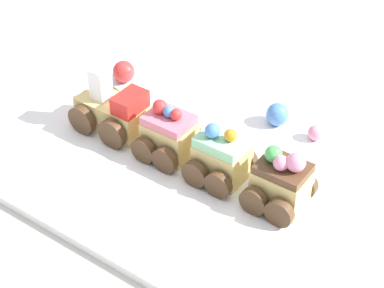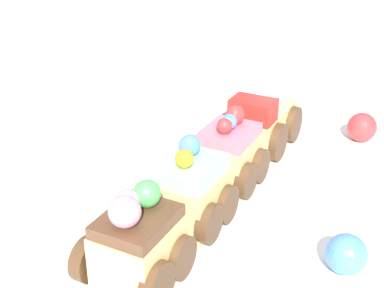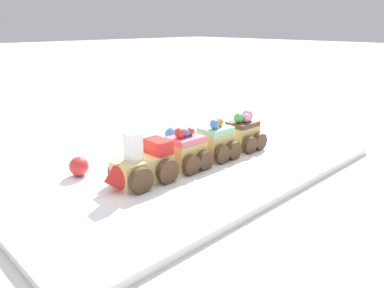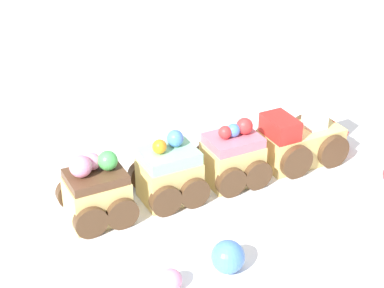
# 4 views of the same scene
# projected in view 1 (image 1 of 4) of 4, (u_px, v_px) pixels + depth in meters

# --- Properties ---
(ground_plane) EXTENTS (10.00, 10.00, 0.00)m
(ground_plane) POSITION_uv_depth(u_px,v_px,m) (177.00, 163.00, 0.80)
(ground_plane) COLOR beige
(display_board) EXTENTS (0.64, 0.35, 0.01)m
(display_board) POSITION_uv_depth(u_px,v_px,m) (177.00, 159.00, 0.80)
(display_board) COLOR white
(display_board) RESTS_ON ground_plane
(cake_train_locomotive) EXTENTS (0.12, 0.07, 0.08)m
(cake_train_locomotive) POSITION_uv_depth(u_px,v_px,m) (108.00, 111.00, 0.83)
(cake_train_locomotive) COLOR #E5C675
(cake_train_locomotive) RESTS_ON display_board
(cake_car_strawberry) EXTENTS (0.07, 0.07, 0.07)m
(cake_car_strawberry) POSITION_uv_depth(u_px,v_px,m) (168.00, 136.00, 0.78)
(cake_car_strawberry) COLOR #E5C675
(cake_car_strawberry) RESTS_ON display_board
(cake_car_mint) EXTENTS (0.07, 0.07, 0.08)m
(cake_car_mint) POSITION_uv_depth(u_px,v_px,m) (220.00, 159.00, 0.75)
(cake_car_mint) COLOR #E5C675
(cake_car_mint) RESTS_ON display_board
(cake_car_chocolate) EXTENTS (0.07, 0.07, 0.08)m
(cake_car_chocolate) POSITION_uv_depth(u_px,v_px,m) (280.00, 185.00, 0.71)
(cake_car_chocolate) COLOR #E5C675
(cake_car_chocolate) RESTS_ON display_board
(gumball_pink) EXTENTS (0.02, 0.02, 0.02)m
(gumball_pink) POSITION_uv_depth(u_px,v_px,m) (316.00, 133.00, 0.81)
(gumball_pink) COLOR pink
(gumball_pink) RESTS_ON display_board
(gumball_red) EXTENTS (0.03, 0.03, 0.03)m
(gumball_red) POSITION_uv_depth(u_px,v_px,m) (124.00, 72.00, 0.92)
(gumball_red) COLOR red
(gumball_red) RESTS_ON display_board
(gumball_blue) EXTENTS (0.03, 0.03, 0.03)m
(gumball_blue) POSITION_uv_depth(u_px,v_px,m) (277.00, 114.00, 0.84)
(gumball_blue) COLOR #4C84E0
(gumball_blue) RESTS_ON display_board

